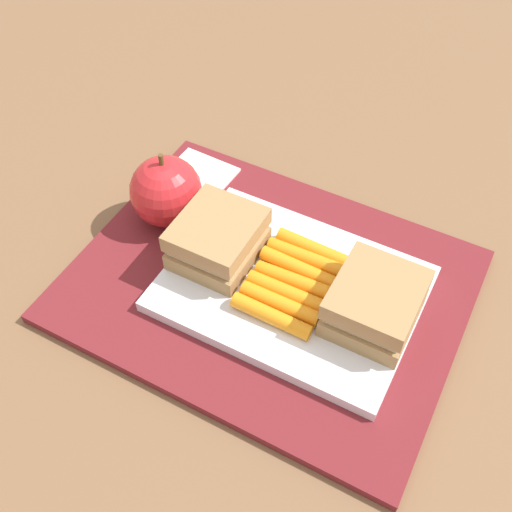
{
  "coord_description": "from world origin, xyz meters",
  "views": [
    {
      "loc": [
        -0.16,
        0.32,
        0.48
      ],
      "look_at": [
        0.01,
        0.0,
        0.04
      ],
      "focal_mm": 43.59,
      "sensor_mm": 36.0,
      "label": 1
    }
  ],
  "objects_px": {
    "paper_napkin": "(197,177)",
    "sandwich_half_right": "(218,239)",
    "carrot_sticks_bundle": "(293,280)",
    "apple": "(166,191)",
    "food_tray": "(292,289)",
    "sandwich_half_left": "(375,303)"
  },
  "relations": [
    {
      "from": "paper_napkin",
      "to": "sandwich_half_right",
      "type": "bearing_deg",
      "value": 131.95
    },
    {
      "from": "carrot_sticks_bundle",
      "to": "apple",
      "type": "distance_m",
      "value": 0.16
    },
    {
      "from": "food_tray",
      "to": "carrot_sticks_bundle",
      "type": "bearing_deg",
      "value": -169.24
    },
    {
      "from": "apple",
      "to": "paper_napkin",
      "type": "xyz_separation_m",
      "value": [
        0.01,
        -0.06,
        -0.03
      ]
    },
    {
      "from": "sandwich_half_left",
      "to": "paper_napkin",
      "type": "xyz_separation_m",
      "value": [
        0.24,
        -0.09,
        -0.03
      ]
    },
    {
      "from": "food_tray",
      "to": "carrot_sticks_bundle",
      "type": "xyz_separation_m",
      "value": [
        -0.0,
        -0.0,
        0.01
      ]
    },
    {
      "from": "food_tray",
      "to": "apple",
      "type": "xyz_separation_m",
      "value": [
        0.15,
        -0.03,
        0.03
      ]
    },
    {
      "from": "apple",
      "to": "paper_napkin",
      "type": "bearing_deg",
      "value": -84.53
    },
    {
      "from": "apple",
      "to": "food_tray",
      "type": "bearing_deg",
      "value": 169.53
    },
    {
      "from": "sandwich_half_left",
      "to": "apple",
      "type": "xyz_separation_m",
      "value": [
        0.23,
        -0.03,
        0.0
      ]
    },
    {
      "from": "apple",
      "to": "paper_napkin",
      "type": "distance_m",
      "value": 0.07
    },
    {
      "from": "food_tray",
      "to": "apple",
      "type": "height_order",
      "value": "apple"
    },
    {
      "from": "carrot_sticks_bundle",
      "to": "paper_napkin",
      "type": "xyz_separation_m",
      "value": [
        0.16,
        -0.09,
        -0.02
      ]
    },
    {
      "from": "sandwich_half_left",
      "to": "carrot_sticks_bundle",
      "type": "bearing_deg",
      "value": -0.1
    },
    {
      "from": "sandwich_half_left",
      "to": "apple",
      "type": "distance_m",
      "value": 0.23
    },
    {
      "from": "food_tray",
      "to": "apple",
      "type": "distance_m",
      "value": 0.16
    },
    {
      "from": "food_tray",
      "to": "sandwich_half_left",
      "type": "xyz_separation_m",
      "value": [
        -0.08,
        0.0,
        0.03
      ]
    },
    {
      "from": "food_tray",
      "to": "paper_napkin",
      "type": "bearing_deg",
      "value": -29.69
    },
    {
      "from": "sandwich_half_left",
      "to": "carrot_sticks_bundle",
      "type": "relative_size",
      "value": 0.79
    },
    {
      "from": "sandwich_half_left",
      "to": "paper_napkin",
      "type": "relative_size",
      "value": 1.14
    },
    {
      "from": "sandwich_half_right",
      "to": "paper_napkin",
      "type": "relative_size",
      "value": 1.14
    },
    {
      "from": "carrot_sticks_bundle",
      "to": "sandwich_half_left",
      "type": "bearing_deg",
      "value": 179.9
    }
  ]
}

